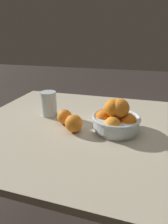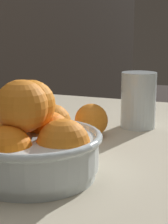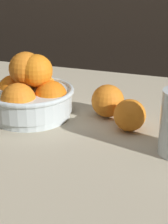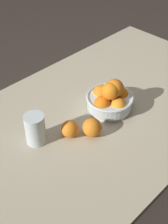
% 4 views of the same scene
% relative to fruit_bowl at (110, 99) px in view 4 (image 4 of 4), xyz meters
% --- Properties ---
extents(ground_plane, '(12.00, 12.00, 0.00)m').
position_rel_fruit_bowl_xyz_m(ground_plane, '(-0.03, -0.02, -0.77)').
color(ground_plane, '#3D332D').
extents(dining_table, '(1.45, 0.90, 0.71)m').
position_rel_fruit_bowl_xyz_m(dining_table, '(-0.03, -0.02, -0.12)').
color(dining_table, '#B7AD93').
rests_on(dining_table, ground_plane).
extents(fruit_bowl, '(0.21, 0.21, 0.16)m').
position_rel_fruit_bowl_xyz_m(fruit_bowl, '(0.00, 0.00, 0.00)').
color(fruit_bowl, silver).
rests_on(fruit_bowl, dining_table).
extents(juice_glass, '(0.08, 0.08, 0.13)m').
position_rel_fruit_bowl_xyz_m(juice_glass, '(0.36, -0.08, 0.00)').
color(juice_glass, '#F4A314').
rests_on(juice_glass, dining_table).
extents(orange_loose_near_bowl, '(0.07, 0.07, 0.07)m').
position_rel_fruit_bowl_xyz_m(orange_loose_near_bowl, '(0.24, -0.00, -0.02)').
color(orange_loose_near_bowl, orange).
rests_on(orange_loose_near_bowl, dining_table).
extents(orange_loose_front, '(0.08, 0.08, 0.08)m').
position_rel_fruit_bowl_xyz_m(orange_loose_front, '(0.18, 0.06, -0.02)').
color(orange_loose_front, orange).
rests_on(orange_loose_front, dining_table).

